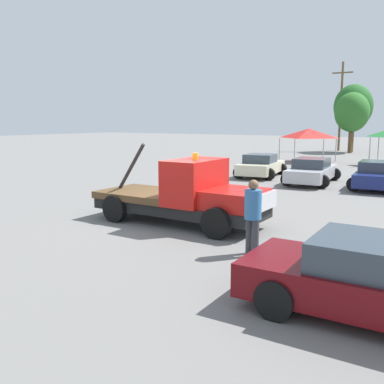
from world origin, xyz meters
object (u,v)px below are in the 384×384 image
(canopy_tent_red, at_px, (309,133))
(tree_center, at_px, (353,107))
(parked_car_cream, at_px, (261,166))
(utility_pole, at_px, (341,104))
(person_near_truck, at_px, (253,212))
(parked_car_silver, at_px, (312,171))
(parked_car_navy, at_px, (378,175))
(tree_left, at_px, (352,112))
(tow_truck, at_px, (188,196))

(canopy_tent_red, relative_size, tree_center, 0.50)
(parked_car_cream, distance_m, tree_center, 24.19)
(canopy_tent_red, distance_m, utility_pole, 14.98)
(person_near_truck, relative_size, parked_car_silver, 0.37)
(parked_car_cream, bearing_deg, parked_car_navy, -107.02)
(utility_pole, bearing_deg, canopy_tent_red, -84.52)
(canopy_tent_red, bearing_deg, parked_car_silver, -70.65)
(person_near_truck, bearing_deg, parked_car_silver, -145.25)
(parked_car_cream, bearing_deg, tree_left, -7.94)
(parked_car_navy, bearing_deg, utility_pole, 13.01)
(parked_car_cream, height_order, parked_car_silver, same)
(parked_car_cream, relative_size, canopy_tent_red, 1.28)
(tow_truck, height_order, tree_center, tree_center)
(tree_center, bearing_deg, parked_car_silver, -81.20)
(tow_truck, height_order, parked_car_cream, tow_truck)
(tow_truck, relative_size, parked_car_silver, 1.15)
(tree_center, distance_m, utility_pole, 2.16)
(canopy_tent_red, height_order, tree_left, tree_left)
(utility_pole, bearing_deg, person_near_truck, -78.24)
(person_near_truck, bearing_deg, parked_car_navy, -159.47)
(tree_center, bearing_deg, canopy_tent_red, -90.96)
(parked_car_cream, distance_m, canopy_tent_red, 10.71)
(tree_left, bearing_deg, tow_truck, -84.73)
(tow_truck, relative_size, parked_car_navy, 1.22)
(tow_truck, xyz_separation_m, tree_left, (-3.17, 34.42, 3.18))
(parked_car_silver, relative_size, tree_center, 0.71)
(utility_pole, bearing_deg, tow_truck, -82.27)
(person_near_truck, height_order, parked_car_silver, person_near_truck)
(parked_car_cream, relative_size, utility_pole, 0.48)
(tree_center, bearing_deg, utility_pole, 139.65)
(tow_truck, distance_m, tree_left, 34.71)
(parked_car_navy, bearing_deg, person_near_truck, 172.12)
(canopy_tent_red, height_order, utility_pole, utility_pole)
(tow_truck, distance_m, parked_car_navy, 11.71)
(tree_left, height_order, utility_pole, utility_pole)
(parked_car_silver, xyz_separation_m, tree_left, (-3.58, 23.33, 3.44))
(tow_truck, distance_m, canopy_tent_red, 23.02)
(canopy_tent_red, bearing_deg, utility_pole, 95.48)
(canopy_tent_red, distance_m, tree_center, 13.50)
(parked_car_cream, height_order, tree_center, tree_center)
(parked_car_cream, xyz_separation_m, parked_car_navy, (6.61, -1.00, 0.00))
(canopy_tent_red, xyz_separation_m, utility_pole, (-1.41, 14.67, 2.73))
(tow_truck, xyz_separation_m, utility_pole, (-5.07, 37.35, 4.11))
(parked_car_cream, relative_size, parked_car_silver, 0.91)
(tow_truck, xyz_separation_m, tree_center, (-3.44, 35.97, 3.79))
(tree_left, bearing_deg, parked_car_silver, -81.27)
(parked_car_navy, xyz_separation_m, tree_center, (-7.08, 24.84, 4.04))
(person_near_truck, relative_size, canopy_tent_red, 0.53)
(person_near_truck, xyz_separation_m, tree_center, (-6.51, 37.73, 3.62))
(tow_truck, bearing_deg, person_near_truck, -30.65)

